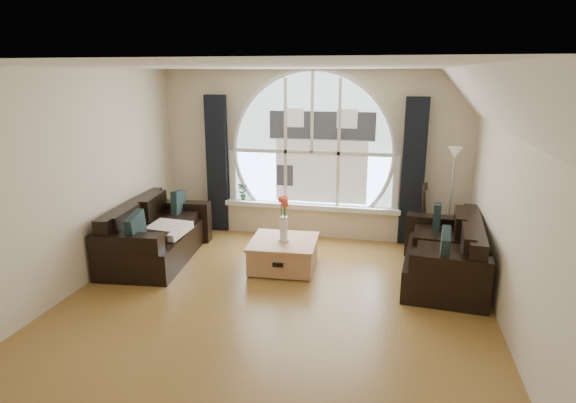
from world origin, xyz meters
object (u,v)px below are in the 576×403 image
at_px(coffee_chest, 284,253).
at_px(vase_flowers, 284,214).
at_px(sofa_right, 443,250).
at_px(potted_plant, 243,191).
at_px(floor_lamp, 451,200).
at_px(guitar, 423,215).
at_px(sofa_left, 157,233).

distance_m(coffee_chest, vase_flowers, 0.57).
relative_size(sofa_right, potted_plant, 5.92).
distance_m(sofa_right, vase_flowers, 2.15).
bearing_deg(coffee_chest, floor_lamp, 24.00).
bearing_deg(floor_lamp, vase_flowers, -152.35).
xyz_separation_m(coffee_chest, guitar, (1.91, 1.26, 0.31)).
bearing_deg(sofa_right, coffee_chest, -172.64).
bearing_deg(guitar, vase_flowers, -164.49).
relative_size(sofa_left, vase_flowers, 2.69).
relative_size(sofa_left, sofa_right, 1.03).
height_order(coffee_chest, potted_plant, potted_plant).
relative_size(sofa_left, floor_lamp, 1.18).
bearing_deg(vase_flowers, guitar, 33.85).
bearing_deg(vase_flowers, floor_lamp, 27.65).
xyz_separation_m(vase_flowers, floor_lamp, (2.29, 1.20, 0.01)).
relative_size(guitar, potted_plant, 3.44).
height_order(sofa_left, sofa_right, sofa_left).
xyz_separation_m(sofa_right, vase_flowers, (-2.11, -0.10, 0.39)).
xyz_separation_m(sofa_left, vase_flowers, (1.88, 0.04, 0.39)).
distance_m(sofa_right, guitar, 1.20).
relative_size(vase_flowers, potted_plant, 2.27).
bearing_deg(sofa_right, guitar, 104.95).
distance_m(sofa_right, potted_plant, 3.45).
bearing_deg(coffee_chest, vase_flowers, -76.31).
height_order(sofa_right, coffee_chest, sofa_right).
relative_size(sofa_left, guitar, 1.77).
xyz_separation_m(sofa_left, potted_plant, (0.83, 1.49, 0.30)).
height_order(vase_flowers, potted_plant, vase_flowers).
bearing_deg(sofa_left, coffee_chest, -3.89).
bearing_deg(sofa_left, floor_lamp, 10.83).
distance_m(sofa_left, guitar, 4.01).
bearing_deg(sofa_right, sofa_left, -172.79).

